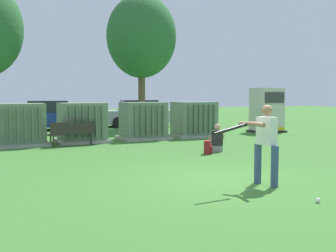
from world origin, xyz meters
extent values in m
plane|color=#3D752D|center=(0.00, 0.00, 0.00)|extent=(96.00, 96.00, 0.00)
cube|color=#9E9B93|center=(-3.59, 8.78, 0.06)|extent=(2.10, 1.70, 0.12)
cube|color=slate|center=(-3.59, 8.78, 0.87)|extent=(1.80, 1.40, 1.50)
cube|color=#5B7056|center=(-4.23, 8.02, 0.87)|extent=(0.06, 0.12, 1.27)
cube|color=#5B7056|center=(-3.97, 8.02, 0.87)|extent=(0.06, 0.12, 1.27)
cube|color=#5B7056|center=(-3.72, 8.02, 0.87)|extent=(0.06, 0.12, 1.27)
cube|color=#5B7056|center=(-3.46, 8.02, 0.87)|extent=(0.06, 0.12, 1.27)
cube|color=#5B7056|center=(-3.21, 8.02, 0.87)|extent=(0.06, 0.12, 1.27)
cube|color=#5B7056|center=(-2.95, 8.02, 0.87)|extent=(0.06, 0.12, 1.27)
cube|color=#9E9B93|center=(-1.15, 8.92, 0.06)|extent=(2.10, 1.70, 0.12)
cube|color=slate|center=(-1.15, 8.92, 0.87)|extent=(1.80, 1.40, 1.50)
cube|color=#5B7056|center=(-1.79, 8.16, 0.87)|extent=(0.06, 0.12, 1.27)
cube|color=#5B7056|center=(-1.54, 8.16, 0.87)|extent=(0.06, 0.12, 1.27)
cube|color=#5B7056|center=(-1.28, 8.16, 0.87)|extent=(0.06, 0.12, 1.27)
cube|color=#5B7056|center=(-1.03, 8.16, 0.87)|extent=(0.06, 0.12, 1.27)
cube|color=#5B7056|center=(-0.77, 8.16, 0.87)|extent=(0.06, 0.12, 1.27)
cube|color=#5B7056|center=(-0.52, 8.16, 0.87)|extent=(0.06, 0.12, 1.27)
cube|color=#9E9B93|center=(1.56, 9.00, 0.06)|extent=(2.10, 1.70, 0.12)
cube|color=slate|center=(1.56, 9.00, 0.87)|extent=(1.80, 1.40, 1.50)
cube|color=#5B7056|center=(0.93, 8.24, 0.87)|extent=(0.06, 0.12, 1.27)
cube|color=#5B7056|center=(1.18, 8.24, 0.87)|extent=(0.06, 0.12, 1.27)
cube|color=#5B7056|center=(1.44, 8.24, 0.87)|extent=(0.06, 0.12, 1.27)
cube|color=#5B7056|center=(1.69, 8.24, 0.87)|extent=(0.06, 0.12, 1.27)
cube|color=#5B7056|center=(1.95, 8.24, 0.87)|extent=(0.06, 0.12, 1.27)
cube|color=#5B7056|center=(2.20, 8.24, 0.87)|extent=(0.06, 0.12, 1.27)
cube|color=#9E9B93|center=(4.08, 8.97, 0.06)|extent=(2.10, 1.70, 0.12)
cube|color=slate|center=(4.08, 8.97, 0.87)|extent=(1.80, 1.40, 1.50)
cube|color=#5B7056|center=(3.44, 8.21, 0.87)|extent=(0.06, 0.12, 1.27)
cube|color=#5B7056|center=(3.70, 8.21, 0.87)|extent=(0.06, 0.12, 1.27)
cube|color=#5B7056|center=(3.95, 8.21, 0.87)|extent=(0.06, 0.12, 1.27)
cube|color=#5B7056|center=(4.21, 8.21, 0.87)|extent=(0.06, 0.12, 1.27)
cube|color=#5B7056|center=(4.46, 8.21, 0.87)|extent=(0.06, 0.12, 1.27)
cube|color=#5B7056|center=(4.72, 8.21, 0.87)|extent=(0.06, 0.12, 1.27)
cube|color=#262626|center=(8.67, 9.50, 0.05)|extent=(1.60, 1.40, 0.10)
cube|color=beige|center=(8.67, 9.50, 1.20)|extent=(1.40, 1.20, 2.20)
cube|color=#383838|center=(8.67, 8.88, 1.81)|extent=(1.19, 0.04, 0.55)
cube|color=yellow|center=(8.67, 8.88, 0.20)|extent=(1.33, 0.04, 0.16)
cube|color=#2D2823|center=(-1.79, 8.00, 0.45)|extent=(1.84, 0.76, 0.05)
cube|color=#2D2823|center=(-1.76, 7.82, 0.70)|extent=(1.77, 0.41, 0.44)
cylinder|color=#2D2823|center=(-2.57, 7.98, 0.21)|extent=(0.06, 0.06, 0.42)
cylinder|color=#2D2823|center=(-1.07, 8.29, 0.21)|extent=(0.06, 0.06, 0.42)
cylinder|color=#2D2823|center=(-2.51, 7.71, 0.21)|extent=(0.06, 0.06, 0.42)
cylinder|color=#2D2823|center=(-1.01, 8.02, 0.21)|extent=(0.06, 0.06, 0.42)
cylinder|color=#384C75|center=(0.64, -1.03, 0.44)|extent=(0.16, 0.16, 0.88)
cylinder|color=#384C75|center=(0.56, -0.55, 0.44)|extent=(0.16, 0.16, 0.88)
cube|color=white|center=(0.60, -0.79, 1.18)|extent=(0.30, 0.43, 0.60)
sphere|color=#9E7051|center=(0.60, -0.79, 1.62)|extent=(0.23, 0.23, 0.23)
cylinder|color=#9E7051|center=(0.25, -0.94, 1.34)|extent=(0.18, 0.55, 0.09)
cylinder|color=#9E7051|center=(0.22, -0.76, 1.34)|extent=(0.34, 0.52, 0.09)
cylinder|color=black|center=(-0.44, -0.97, 1.27)|extent=(0.85, 0.21, 0.21)
sphere|color=black|center=(-0.02, -0.89, 1.34)|extent=(0.08, 0.08, 0.08)
sphere|color=white|center=(0.53, -2.38, 0.04)|extent=(0.09, 0.09, 0.09)
cube|color=gray|center=(2.45, 4.24, 0.10)|extent=(0.40, 0.34, 0.20)
cube|color=#262628|center=(2.45, 4.24, 0.46)|extent=(0.41, 0.33, 0.52)
sphere|color=tan|center=(2.45, 4.24, 0.85)|extent=(0.22, 0.22, 0.22)
cylinder|color=gray|center=(2.43, 4.49, 0.22)|extent=(0.28, 0.47, 0.13)
cylinder|color=gray|center=(2.51, 4.70, 0.23)|extent=(0.21, 0.32, 0.46)
cylinder|color=gray|center=(2.62, 4.42, 0.22)|extent=(0.28, 0.47, 0.13)
cylinder|color=gray|center=(2.70, 4.63, 0.23)|extent=(0.21, 0.32, 0.46)
cylinder|color=tan|center=(2.31, 4.53, 0.42)|extent=(0.22, 0.42, 0.32)
cylinder|color=tan|center=(2.74, 4.37, 0.42)|extent=(0.22, 0.42, 0.32)
cube|color=maroon|center=(1.83, 3.83, 0.22)|extent=(0.35, 0.38, 0.44)
cube|color=maroon|center=(1.93, 3.75, 0.15)|extent=(0.18, 0.21, 0.22)
cylinder|color=brown|center=(3.74, 14.79, 1.64)|extent=(0.40, 0.40, 3.29)
ellipsoid|color=#2D6633|center=(3.74, 14.79, 5.33)|extent=(4.05, 4.05, 4.81)
cube|color=navy|center=(-1.66, 15.78, 0.58)|extent=(4.34, 2.09, 0.80)
cube|color=#262B33|center=(-1.51, 15.77, 1.30)|extent=(2.24, 1.75, 0.64)
cylinder|color=black|center=(-3.04, 15.06, 0.32)|extent=(0.66, 0.28, 0.64)
cylinder|color=black|center=(-2.88, 16.75, 0.32)|extent=(0.66, 0.28, 0.64)
cylinder|color=black|center=(-0.45, 14.81, 0.32)|extent=(0.66, 0.28, 0.64)
cylinder|color=black|center=(-0.29, 16.50, 0.32)|extent=(0.66, 0.28, 0.64)
cube|color=#B2B2B7|center=(3.87, 16.06, 0.58)|extent=(4.40, 2.29, 0.80)
cube|color=#262B33|center=(4.02, 16.04, 1.30)|extent=(2.30, 1.85, 0.64)
cylinder|color=black|center=(2.46, 15.40, 0.32)|extent=(0.66, 0.31, 0.64)
cylinder|color=black|center=(2.71, 17.09, 0.32)|extent=(0.66, 0.31, 0.64)
cylinder|color=black|center=(5.04, 15.03, 0.32)|extent=(0.66, 0.31, 0.64)
cylinder|color=black|center=(5.28, 16.71, 0.32)|extent=(0.66, 0.31, 0.64)
camera|label=1|loc=(-5.02, -7.93, 1.96)|focal=44.24mm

